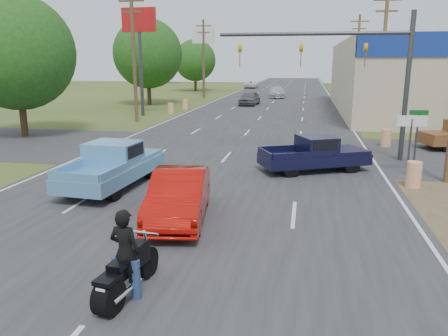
% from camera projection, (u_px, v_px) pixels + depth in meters
% --- Properties ---
extents(main_road, '(15.00, 180.00, 0.02)m').
position_uv_depth(main_road, '(268.00, 109.00, 44.95)').
color(main_road, '#2D2D30').
rests_on(main_road, ground).
extents(cross_road, '(120.00, 10.00, 0.02)m').
position_uv_depth(cross_road, '(233.00, 150.00, 23.93)').
color(cross_road, '#2D2D30').
rests_on(cross_road, ground).
extents(utility_pole_2, '(2.00, 0.28, 10.00)m').
position_uv_depth(utility_pole_2, '(383.00, 54.00, 33.41)').
color(utility_pole_2, '#4C3823').
rests_on(utility_pole_2, ground).
extents(utility_pole_3, '(2.00, 0.28, 10.00)m').
position_uv_depth(utility_pole_3, '(357.00, 56.00, 50.61)').
color(utility_pole_3, '#4C3823').
rests_on(utility_pole_3, ground).
extents(utility_pole_5, '(2.00, 0.28, 10.00)m').
position_uv_depth(utility_pole_5, '(134.00, 54.00, 33.91)').
color(utility_pole_5, '#4C3823').
rests_on(utility_pole_5, ground).
extents(utility_pole_6, '(2.00, 0.28, 10.00)m').
position_uv_depth(utility_pole_6, '(204.00, 57.00, 56.84)').
color(utility_pole_6, '#4C3823').
rests_on(utility_pole_6, ground).
extents(tree_0, '(7.14, 7.14, 8.84)m').
position_uv_depth(tree_0, '(16.00, 52.00, 27.08)').
color(tree_0, '#422D19').
rests_on(tree_0, ground).
extents(tree_1, '(7.56, 7.56, 9.36)m').
position_uv_depth(tree_1, '(148.00, 54.00, 47.94)').
color(tree_1, '#422D19').
rests_on(tree_1, ground).
extents(tree_2, '(6.72, 6.72, 8.32)m').
position_uv_depth(tree_2, '(195.00, 60.00, 71.14)').
color(tree_2, '#422D19').
rests_on(tree_2, ground).
extents(tree_4, '(9.24, 9.24, 11.44)m').
position_uv_depth(tree_4, '(7.00, 51.00, 86.53)').
color(tree_4, '#422D19').
rests_on(tree_4, ground).
extents(tree_5, '(7.98, 7.98, 9.88)m').
position_uv_depth(tree_5, '(435.00, 56.00, 90.78)').
color(tree_5, '#422D19').
rests_on(tree_5, ground).
extents(tree_6, '(8.82, 8.82, 10.92)m').
position_uv_depth(tree_6, '(160.00, 54.00, 101.28)').
color(tree_6, '#422D19').
rests_on(tree_6, ground).
extents(barrel_0, '(0.56, 0.56, 1.00)m').
position_uv_depth(barrel_0, '(414.00, 175.00, 16.66)').
color(barrel_0, orange).
rests_on(barrel_0, ground).
extents(barrel_1, '(0.56, 0.56, 1.00)m').
position_uv_depth(barrel_1, '(386.00, 138.00, 24.71)').
color(barrel_1, orange).
rests_on(barrel_1, ground).
extents(barrel_2, '(0.56, 0.56, 1.00)m').
position_uv_depth(barrel_2, '(171.00, 108.00, 40.61)').
color(barrel_2, orange).
rests_on(barrel_2, ground).
extents(barrel_3, '(0.56, 0.56, 1.00)m').
position_uv_depth(barrel_3, '(185.00, 104.00, 44.37)').
color(barrel_3, orange).
rests_on(barrel_3, ground).
extents(pole_sign_left_near, '(3.00, 0.35, 9.20)m').
position_uv_depth(pole_sign_left_near, '(139.00, 32.00, 37.47)').
color(pole_sign_left_near, '#3F3F44').
rests_on(pole_sign_left_near, ground).
extents(pole_sign_left_far, '(3.00, 0.35, 9.20)m').
position_uv_depth(pole_sign_left_far, '(203.00, 44.00, 60.40)').
color(pole_sign_left_far, '#3F3F44').
rests_on(pole_sign_left_far, ground).
extents(lane_sign, '(1.20, 0.08, 2.52)m').
position_uv_depth(lane_sign, '(411.00, 131.00, 18.21)').
color(lane_sign, '#3F3F44').
rests_on(lane_sign, ground).
extents(street_name_sign, '(0.80, 0.08, 2.61)m').
position_uv_depth(street_name_sign, '(417.00, 132.00, 19.60)').
color(street_name_sign, '#3F3F44').
rests_on(street_name_sign, ground).
extents(signal_mast, '(9.12, 0.40, 7.00)m').
position_uv_depth(signal_mast, '(350.00, 59.00, 20.81)').
color(signal_mast, '#3F3F44').
rests_on(signal_mast, ground).
extents(red_convertible, '(2.21, 4.69, 1.49)m').
position_uv_depth(red_convertible, '(179.00, 196.00, 13.19)').
color(red_convertible, '#B20F08').
rests_on(red_convertible, ground).
extents(motorcycle, '(0.78, 2.28, 1.15)m').
position_uv_depth(motorcycle, '(125.00, 276.00, 8.75)').
color(motorcycle, black).
rests_on(motorcycle, ground).
extents(rider, '(0.71, 0.52, 1.80)m').
position_uv_depth(rider, '(125.00, 257.00, 8.72)').
color(rider, black).
rests_on(rider, ground).
extents(blue_pickup, '(2.42, 5.39, 1.74)m').
position_uv_depth(blue_pickup, '(115.00, 164.00, 16.74)').
color(blue_pickup, black).
rests_on(blue_pickup, ground).
extents(navy_pickup, '(5.01, 3.63, 1.55)m').
position_uv_depth(navy_pickup, '(317.00, 153.00, 19.13)').
color(navy_pickup, black).
rests_on(navy_pickup, ground).
extents(distant_car_grey, '(2.19, 4.71, 1.56)m').
position_uv_depth(distant_car_grey, '(250.00, 98.00, 48.59)').
color(distant_car_grey, '#58585D').
rests_on(distant_car_grey, ground).
extents(distant_car_silver, '(2.53, 5.20, 1.46)m').
position_uv_depth(distant_car_silver, '(277.00, 92.00, 58.90)').
color(distant_car_silver, silver).
rests_on(distant_car_silver, ground).
extents(distant_car_white, '(2.33, 4.86, 1.34)m').
position_uv_depth(distant_car_white, '(251.00, 85.00, 80.22)').
color(distant_car_white, white).
rests_on(distant_car_white, ground).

